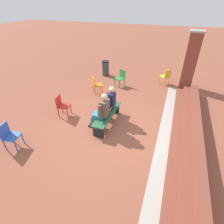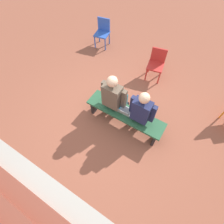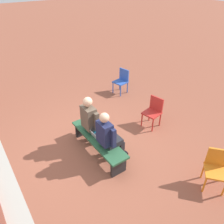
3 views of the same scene
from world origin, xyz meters
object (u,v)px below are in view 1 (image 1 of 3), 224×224
Objects in this scene: person_student at (109,102)px; plastic_chair_far_left at (96,84)px; litter_bin at (106,68)px; plastic_chair_near_bench_left at (121,77)px; bench at (107,115)px; plastic_chair_mid_courtyard at (62,104)px; laptop at (107,112)px; plastic_chair_far_right at (9,135)px; person_adult at (102,110)px; plastic_chair_foreground at (166,76)px.

person_student reaches higher than plastic_chair_far_left.
litter_bin is at bearing -156.42° from person_student.
litter_bin is at bearing -130.67° from plastic_chair_near_bench_left.
bench is 2.14× the size of plastic_chair_mid_courtyard.
plastic_chair_far_right reaches higher than laptop.
plastic_chair_far_left is (-2.41, -1.34, -0.25)m from person_adult.
person_student reaches higher than bench.
plastic_chair_mid_courtyard reaches higher than laptop.
litter_bin is (-4.56, -0.03, -0.05)m from plastic_chair_mid_courtyard.
person_student is 1.58× the size of plastic_chair_far_right.
plastic_chair_mid_courtyard is at bearing 167.08° from plastic_chair_far_right.
laptop is 0.38× the size of plastic_chair_near_bench_left.
person_adult reaches higher than litter_bin.
plastic_chair_foreground is at bearing 159.58° from bench.
person_adult is at bearing -19.90° from plastic_chair_foreground.
plastic_chair_far_right is 5.77m from plastic_chair_near_bench_left.
plastic_chair_near_bench_left is (-3.67, -0.49, -0.25)m from person_adult.
laptop is 0.38× the size of plastic_chair_far_left.
laptop is at bearing 23.84° from bench.
plastic_chair_foreground and plastic_chair_far_left have the same top height.
plastic_chair_mid_courtyard is at bearing -20.41° from plastic_chair_near_bench_left.
plastic_chair_near_bench_left is 1.00× the size of plastic_chair_mid_courtyard.
plastic_chair_near_bench_left is 1.00× the size of plastic_chair_far_left.
laptop is 0.37× the size of litter_bin.
person_student is at bearing 23.58° from litter_bin.
person_adult is 4.94m from plastic_chair_foreground.
bench is 0.15m from laptop.
plastic_chair_mid_courtyard is (4.41, -3.45, 0.00)m from plastic_chair_foreground.
plastic_chair_foreground is at bearing 114.09° from plastic_chair_near_bench_left.
bench is 0.50m from person_adult.
person_adult is (0.32, -0.07, 0.38)m from bench.
plastic_chair_foreground is 1.00× the size of plastic_chair_far_left.
person_student reaches higher than plastic_chair_near_bench_left.
litter_bin reaches higher than bench.
bench is 0.50m from person_student.
plastic_chair_near_bench_left is at bearing -65.91° from plastic_chair_foreground.
person_adult is 2.77m from plastic_chair_far_left.
plastic_chair_far_right is at bearing -31.23° from plastic_chair_foreground.
litter_bin reaches higher than plastic_chair_far_left.
person_student is 1.58× the size of plastic_chair_near_bench_left.
plastic_chair_mid_courtyard is at bearing -88.25° from laptop.
plastic_chair_far_left is (-4.24, 0.91, 0.00)m from plastic_chair_far_right.
person_adult reaches higher than plastic_chair_far_right.
person_adult is at bearing 129.20° from plastic_chair_far_right.
plastic_chair_foreground and plastic_chair_near_bench_left have the same top height.
plastic_chair_mid_courtyard is (0.08, -1.84, 0.13)m from bench.
plastic_chair_foreground is 3.48m from litter_bin.
plastic_chair_far_right is 0.98× the size of litter_bin.
person_adult is 1.64× the size of plastic_chair_foreground.
plastic_chair_foreground is 5.60m from plastic_chair_mid_courtyard.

